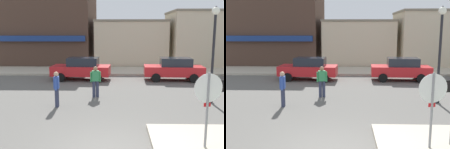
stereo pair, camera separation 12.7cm
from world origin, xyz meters
TOP-DOWN VIEW (x-y plane):
  - kerb_far at (0.00, 14.71)m, footprint 80.00×4.00m
  - stop_sign at (2.70, 0.16)m, footprint 0.81×0.13m
  - lamp_post at (4.67, 5.41)m, footprint 0.36×0.36m
  - parked_car_nearest at (-2.32, 11.06)m, footprint 4.10×2.07m
  - parked_car_second at (4.08, 11.05)m, footprint 4.09×2.06m
  - pedestrian_crossing_near at (-0.94, 6.28)m, footprint 0.56×0.28m
  - pedestrian_crossing_far at (-2.56, 4.55)m, footprint 0.25×0.56m
  - building_corner_shop at (-7.27, 21.59)m, footprint 9.86×10.26m
  - building_storefront_left_near at (1.45, 19.71)m, footprint 6.98×5.60m
  - building_storefront_left_mid at (8.47, 19.23)m, footprint 6.46×6.11m

SIDE VIEW (x-z plane):
  - kerb_far at x=0.00m, z-range 0.00..0.15m
  - parked_car_nearest at x=-2.32m, z-range 0.03..1.59m
  - parked_car_second at x=4.08m, z-range 0.03..1.59m
  - pedestrian_crossing_near at x=-0.94m, z-range 0.06..1.67m
  - pedestrian_crossing_far at x=-2.56m, z-range 0.06..1.67m
  - stop_sign at x=2.70m, z-range 0.37..2.67m
  - building_storefront_left_near at x=1.45m, z-range 0.00..4.40m
  - building_storefront_left_mid at x=8.47m, z-range 0.00..5.26m
  - lamp_post at x=4.67m, z-range 0.69..5.23m
  - building_corner_shop at x=-7.27m, z-range 0.00..8.12m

